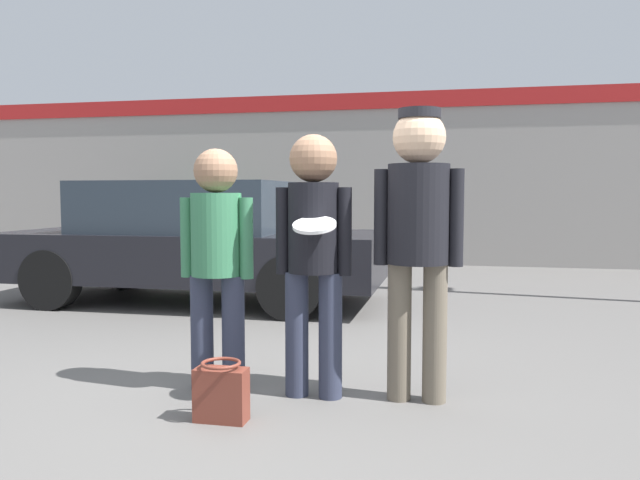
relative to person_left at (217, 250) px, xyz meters
name	(u,v)px	position (x,y,z in m)	size (l,w,h in m)	color
ground_plane	(264,400)	(0.36, -0.14, -0.93)	(56.00, 56.00, 0.00)	#5B5956
storefront_building	(391,177)	(0.36, 7.86, 0.68)	(24.00, 0.22, 3.17)	gray
person_left	(217,250)	(0.00, 0.00, 0.00)	(0.50, 0.33, 1.59)	#2D3347
person_middle_with_frisbee	(313,243)	(0.65, 0.00, 0.06)	(0.49, 0.53, 1.67)	#2D3347
person_right	(418,224)	(1.30, 0.06, 0.18)	(0.55, 0.38, 1.82)	#665B4C
parked_car_near	(193,241)	(-1.55, 3.15, -0.20)	(4.51, 1.85, 1.45)	black
shrub	(188,234)	(-3.38, 7.13, -0.39)	(1.09, 1.09, 1.09)	#2D6B33
handbag	(221,392)	(0.23, -0.54, -0.77)	(0.30, 0.23, 0.35)	brown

